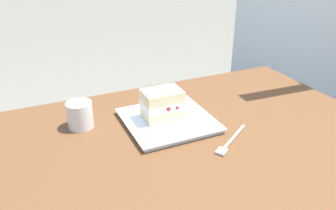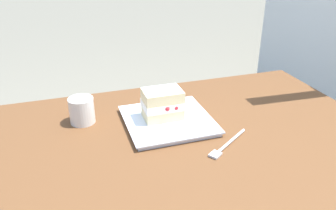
% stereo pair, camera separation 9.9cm
% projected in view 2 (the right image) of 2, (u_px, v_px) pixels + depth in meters
% --- Properties ---
extents(patio_table, '(1.65, 0.79, 0.74)m').
position_uv_depth(patio_table, '(95.00, 189.00, 0.90)').
color(patio_table, brown).
rests_on(patio_table, ground).
extents(dessert_plate, '(0.25, 0.25, 0.02)m').
position_uv_depth(dessert_plate, '(168.00, 121.00, 1.01)').
color(dessert_plate, white).
rests_on(dessert_plate, patio_table).
extents(cake_slice, '(0.11, 0.09, 0.09)m').
position_uv_depth(cake_slice, '(163.00, 104.00, 1.00)').
color(cake_slice, beige).
rests_on(cake_slice, dessert_plate).
extents(dessert_fork, '(0.15, 0.11, 0.01)m').
position_uv_depth(dessert_fork, '(227.00, 145.00, 0.90)').
color(dessert_fork, silver).
rests_on(dessert_fork, patio_table).
extents(coffee_cup, '(0.07, 0.07, 0.08)m').
position_uv_depth(coffee_cup, '(83.00, 110.00, 1.01)').
color(coffee_cup, silver).
rests_on(coffee_cup, patio_table).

